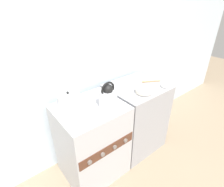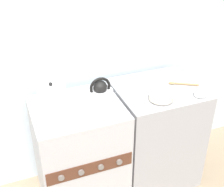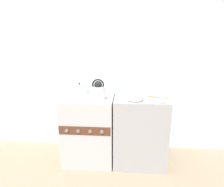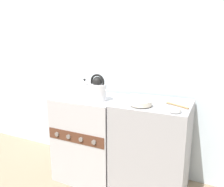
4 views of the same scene
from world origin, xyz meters
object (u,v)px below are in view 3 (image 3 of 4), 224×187
stove (89,128)px  small_ceramic_bowl (162,101)px  cooking_pot (80,90)px  enamel_bowl (135,98)px  kettle (98,91)px

stove → small_ceramic_bowl: bearing=-13.1°
cooking_pot → enamel_bowl: size_ratio=1.16×
enamel_bowl → small_ceramic_bowl: size_ratio=2.08×
stove → cooking_pot: bearing=139.0°
cooking_pot → stove: bearing=-41.0°
stove → small_ceramic_bowl: 1.07m
kettle → small_ceramic_bowl: size_ratio=2.98×
cooking_pot → enamel_bowl: (0.77, -0.29, -0.03)m
stove → kettle: size_ratio=3.41×
stove → cooking_pot: 0.57m
stove → cooking_pot: (-0.15, 0.13, 0.53)m
cooking_pot → small_ceramic_bowl: (1.08, -0.35, -0.04)m
small_ceramic_bowl → stove: bearing=166.9°
kettle → stove: bearing=145.2°
stove → cooking_pot: size_ratio=4.20×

